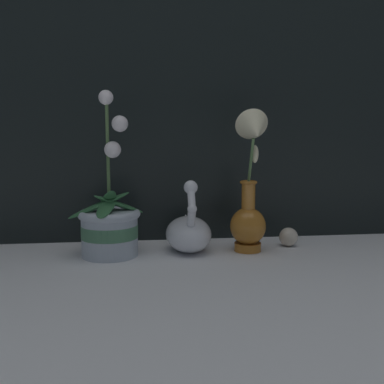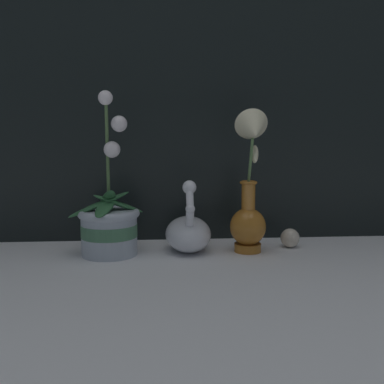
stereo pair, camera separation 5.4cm
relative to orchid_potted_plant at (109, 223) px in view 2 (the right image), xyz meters
The scene contains 6 objects.
ground_plane 0.24m from the orchid_potted_plant, 19.89° to the right, with size 2.80×2.80×0.00m, color white.
window_backdrop 0.59m from the orchid_potted_plant, 37.87° to the left, with size 2.80×0.03×1.20m.
orchid_potted_plant is the anchor object (origin of this frame).
swan_figurine 0.20m from the orchid_potted_plant, ahead, with size 0.12×0.18×0.19m.
blue_vase 0.35m from the orchid_potted_plant, ahead, with size 0.09×0.14×0.36m.
glass_sphere 0.47m from the orchid_potted_plant, ahead, with size 0.05×0.05×0.05m.
Camera 2 is at (-0.09, -1.02, 0.29)m, focal length 42.00 mm.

